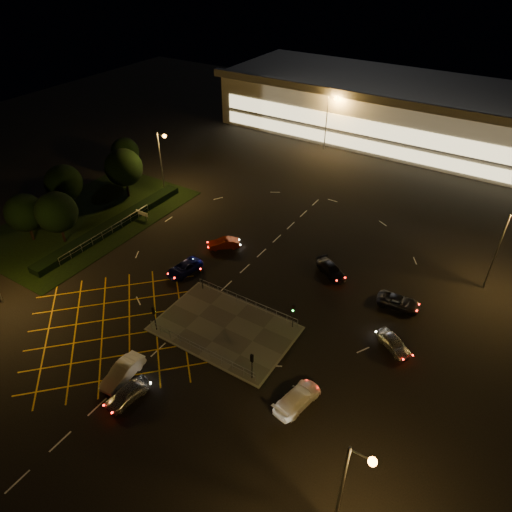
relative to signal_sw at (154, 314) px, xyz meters
The scene contains 26 objects.
ground 7.58m from the signal_sw, 56.28° to the left, with size 180.00×180.00×0.00m, color black.
pedestrian_island 7.57m from the signal_sw, 33.65° to the left, with size 14.00×9.00×0.12m, color #4C4944.
grass_verge 26.93m from the signal_sw, 153.45° to the left, with size 18.00×30.00×0.08m, color black.
hedge 22.55m from the signal_sw, 147.74° to the left, with size 2.00×26.00×1.00m, color black.
supermarket 68.13m from the signal_sw, 86.63° to the left, with size 72.00×26.50×10.50m.
streetlight_se 26.05m from the signal_sw, 18.14° to the right, with size 1.78×0.56×10.03m.
streetlight_nw 31.24m from the signal_sw, 129.19° to the left, with size 1.78×0.56×10.03m.
streetlight_ne 38.75m from the signal_sw, 42.43° to the left, with size 1.78×0.56×10.03m.
streetlight_far_left 54.44m from the signal_sw, 95.88° to the left, with size 1.78×0.56×10.03m.
signal_sw is the anchor object (origin of this frame).
signal_se 12.00m from the signal_sw, ahead, with size 0.28×0.30×3.15m.
signal_nw 7.99m from the signal_sw, 90.00° to the left, with size 0.28×0.30×3.15m.
signal_ne 14.41m from the signal_sw, 33.65° to the left, with size 0.28×0.30×3.15m.
tree_a 26.38m from the signal_sw, behind, with size 5.04×5.04×6.86m.
tree_b 30.55m from the signal_sw, 156.81° to the left, with size 5.40×5.40×7.35m.
tree_c 31.34m from the signal_sw, 140.20° to the left, with size 5.76×5.76×7.84m.
tree_d 39.73m from the signal_sw, 139.09° to the left, with size 4.68×4.68×6.37m.
tree_e 22.92m from the signal_sw, 164.76° to the left, with size 5.40×5.40×7.35m.
car_near_silver 8.87m from the signal_sw, 64.62° to the right, with size 1.72×4.28×1.46m, color #ADAEB4.
car_queue_white 6.78m from the signal_sw, 75.58° to the right, with size 1.67×4.80×1.58m, color silver.
car_left_blue 10.30m from the signal_sw, 112.63° to the left, with size 2.20×4.77×1.33m, color #0E1155.
car_far_dkgrey 22.07m from the signal_sw, 58.29° to the left, with size 1.91×4.70×1.36m, color black.
car_right_silver 24.64m from the signal_sw, 26.34° to the left, with size 1.66×4.12×1.40m, color silver.
car_circ_red 16.70m from the signal_sw, 100.05° to the left, with size 1.45×4.14×1.37m, color maroon.
car_east_grey 26.85m from the signal_sw, 40.20° to the left, with size 2.21×4.80×1.33m, color black.
car_approach_white 17.00m from the signal_sw, ahead, with size 2.10×5.17×1.50m, color white.
Camera 1 is at (23.34, -29.70, 34.69)m, focal length 32.00 mm.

